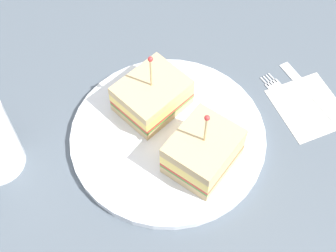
{
  "coord_description": "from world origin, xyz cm",
  "views": [
    {
      "loc": [
        9.12,
        34.82,
        58.23
      ],
      "look_at": [
        0.0,
        0.0,
        3.14
      ],
      "focal_mm": 52.38,
      "sensor_mm": 36.0,
      "label": 1
    }
  ],
  "objects_px": {
    "plate": "(168,136)",
    "knife": "(305,88)",
    "napkin": "(310,109)",
    "sandwich_half_front": "(203,152)",
    "fork": "(284,95)",
    "sandwich_half_back": "(152,96)"
  },
  "relations": [
    {
      "from": "plate",
      "to": "napkin",
      "type": "relative_size",
      "value": 2.67
    },
    {
      "from": "plate",
      "to": "fork",
      "type": "height_order",
      "value": "plate"
    },
    {
      "from": "plate",
      "to": "sandwich_half_back",
      "type": "height_order",
      "value": "sandwich_half_back"
    },
    {
      "from": "sandwich_half_front",
      "to": "napkin",
      "type": "height_order",
      "value": "sandwich_half_front"
    },
    {
      "from": "napkin",
      "to": "sandwich_half_front",
      "type": "bearing_deg",
      "value": 15.64
    },
    {
      "from": "sandwich_half_back",
      "to": "knife",
      "type": "xyz_separation_m",
      "value": [
        -0.23,
        0.02,
        -0.03
      ]
    },
    {
      "from": "sandwich_half_front",
      "to": "fork",
      "type": "relative_size",
      "value": 1.0
    },
    {
      "from": "sandwich_half_front",
      "to": "sandwich_half_back",
      "type": "height_order",
      "value": "sandwich_half_front"
    },
    {
      "from": "fork",
      "to": "plate",
      "type": "bearing_deg",
      "value": 8.52
    },
    {
      "from": "sandwich_half_back",
      "to": "napkin",
      "type": "relative_size",
      "value": 1.15
    },
    {
      "from": "napkin",
      "to": "knife",
      "type": "height_order",
      "value": "knife"
    },
    {
      "from": "sandwich_half_front",
      "to": "sandwich_half_back",
      "type": "xyz_separation_m",
      "value": [
        0.04,
        -0.11,
        -0.0
      ]
    },
    {
      "from": "fork",
      "to": "knife",
      "type": "bearing_deg",
      "value": -170.96
    },
    {
      "from": "sandwich_half_back",
      "to": "knife",
      "type": "relative_size",
      "value": 0.97
    },
    {
      "from": "sandwich_half_back",
      "to": "sandwich_half_front",
      "type": "bearing_deg",
      "value": 111.36
    },
    {
      "from": "sandwich_half_front",
      "to": "plate",
      "type": "bearing_deg",
      "value": -59.45
    },
    {
      "from": "plate",
      "to": "knife",
      "type": "distance_m",
      "value": 0.22
    },
    {
      "from": "plate",
      "to": "sandwich_half_front",
      "type": "distance_m",
      "value": 0.07
    },
    {
      "from": "sandwich_half_back",
      "to": "knife",
      "type": "height_order",
      "value": "sandwich_half_back"
    },
    {
      "from": "plate",
      "to": "knife",
      "type": "bearing_deg",
      "value": -171.39
    },
    {
      "from": "fork",
      "to": "knife",
      "type": "xyz_separation_m",
      "value": [
        -0.04,
        -0.01,
        0.0
      ]
    },
    {
      "from": "plate",
      "to": "knife",
      "type": "height_order",
      "value": "plate"
    }
  ]
}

